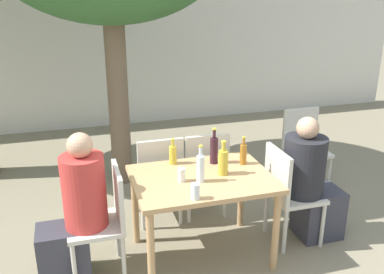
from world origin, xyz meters
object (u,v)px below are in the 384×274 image
person_seated_0 (75,217)px  oil_cruet_2 (173,154)px  water_bottle_1 (200,168)px  patio_chair_1 (288,190)px  person_seated_1 (310,185)px  oil_cruet_4 (223,161)px  patio_chair_3 (204,168)px  drinking_glass_0 (182,175)px  drinking_glass_1 (195,191)px  patio_chair_0 (105,216)px  wine_bottle_3 (214,150)px  patio_chair_4 (304,143)px  patio_chair_2 (159,174)px  amber_bottle_0 (243,153)px  dining_table_front (202,187)px

person_seated_0 → oil_cruet_2: size_ratio=5.29×
water_bottle_1 → patio_chair_1: bearing=5.5°
person_seated_1 → oil_cruet_4: bearing=89.9°
patio_chair_3 → drinking_glass_0: bearing=58.7°
drinking_glass_1 → water_bottle_1: bearing=65.0°
patio_chair_0 → patio_chair_3: 1.24m
patio_chair_3 → person_seated_1: (0.82, -0.66, 0.02)m
water_bottle_1 → wine_bottle_3: size_ratio=0.96×
person_seated_1 → water_bottle_1: person_seated_1 is taller
patio_chair_0 → patio_chair_4: size_ratio=1.00×
drinking_glass_0 → patio_chair_4: bearing=30.6°
patio_chair_0 → oil_cruet_2: (0.65, 0.34, 0.33)m
patio_chair_3 → person_seated_0: (-1.28, -0.66, 0.03)m
water_bottle_1 → patio_chair_2: bearing=104.5°
patio_chair_3 → person_seated_0: 1.44m
amber_bottle_0 → water_bottle_1: bearing=-153.5°
person_seated_0 → water_bottle_1: bearing=85.4°
patio_chair_0 → water_bottle_1: 0.86m
amber_bottle_0 → dining_table_front: bearing=-160.4°
patio_chair_1 → water_bottle_1: (-0.86, -0.08, 0.36)m
patio_chair_1 → oil_cruet_4: (-0.63, 0.00, 0.35)m
drinking_glass_0 → patio_chair_2: bearing=93.7°
dining_table_front → drinking_glass_0: size_ratio=10.17×
oil_cruet_4 → drinking_glass_0: size_ratio=2.61×
dining_table_front → patio_chair_3: size_ratio=1.26×
wine_bottle_3 → patio_chair_4: bearing=28.7°
dining_table_front → wine_bottle_3: size_ratio=3.54×
patio_chair_1 → patio_chair_0: bearing=90.0°
amber_bottle_0 → person_seated_0: bearing=-174.1°
patio_chair_4 → amber_bottle_0: bearing=-143.3°
patio_chair_4 → drinking_glass_0: patio_chair_4 is taller
patio_chair_1 → patio_chair_4: same height
patio_chair_3 → drinking_glass_0: size_ratio=8.08×
oil_cruet_2 → patio_chair_0: bearing=-152.5°
patio_chair_2 → water_bottle_1: 0.85m
patio_chair_2 → patio_chair_4: bearing=-169.2°
patio_chair_4 → amber_bottle_0: (-1.14, -0.85, 0.34)m
patio_chair_2 → oil_cruet_2: size_ratio=3.91×
person_seated_1 → drinking_glass_1: bearing=106.2°
patio_chair_2 → wine_bottle_3: wine_bottle_3 is taller
patio_chair_1 → patio_chair_3: 0.88m
person_seated_0 → drinking_glass_1: bearing=68.1°
oil_cruet_4 → person_seated_0: bearing=-179.9°
oil_cruet_2 → wine_bottle_3: wine_bottle_3 is taller
patio_chair_0 → person_seated_0: bearing=-90.0°
patio_chair_4 → person_seated_1: person_seated_1 is taller
amber_bottle_0 → water_bottle_1: (-0.47, -0.24, 0.02)m
patio_chair_1 → oil_cruet_2: oil_cruet_2 is taller
patio_chair_1 → amber_bottle_0: bearing=68.1°
patio_chair_0 → person_seated_1: (1.87, -0.00, 0.02)m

